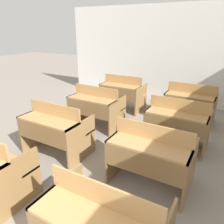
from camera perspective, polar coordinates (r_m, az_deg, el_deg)
wall_back at (r=6.79m, az=15.32°, el=14.07°), size 6.91×0.06×2.79m
bench_second_left at (r=4.00m, az=-14.55°, el=-4.22°), size 1.11×0.77×0.95m
bench_second_right at (r=3.17m, az=10.18°, el=-11.00°), size 1.11×0.77×0.95m
bench_third_left at (r=4.96m, az=-4.23°, el=1.48°), size 1.11×0.77×0.95m
bench_third_right at (r=4.30m, az=16.71°, el=-2.61°), size 1.11×0.77×0.95m
bench_back_left at (r=6.05m, az=2.78°, el=5.18°), size 1.11×0.77×0.95m
bench_back_right at (r=5.50m, az=19.71°, el=2.24°), size 1.11×0.77×0.95m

